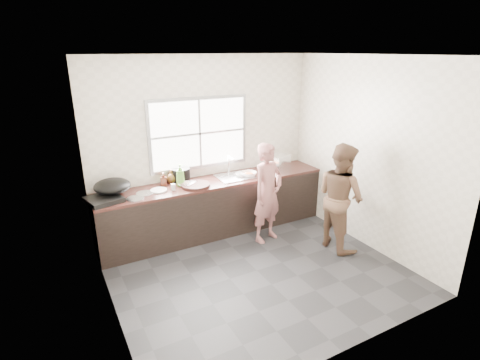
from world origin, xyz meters
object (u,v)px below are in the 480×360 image
burner (104,199)px  dish_rack (279,163)px  bowl_held (241,174)px  black_pot (181,175)px  pot_lid_right (145,193)px  person_side (340,197)px  plate_food (159,190)px  bottle_green (180,175)px  bowl_crabs (249,175)px  glass_jar (173,187)px  bowl_mince (185,185)px  bottle_brown_short (171,177)px  bottle_brown_tall (164,179)px  cutting_board (195,185)px  pot_lid_left (135,199)px  wok (112,186)px  woman (268,196)px

burner → dish_rack: size_ratio=1.18×
bowl_held → dish_rack: 0.70m
black_pot → pot_lid_right: black_pot is taller
person_side → plate_food: person_side is taller
bottle_green → person_side: bearing=-34.2°
person_side → bowl_crabs: 1.45m
glass_jar → burner: glass_jar is taller
plate_food → bottle_green: size_ratio=0.72×
black_pot → person_side: bearing=-39.2°
bowl_held → dish_rack: bearing=-2.1°
bowl_mince → person_side: bearing=-33.9°
bowl_crabs → bottle_green: bearing=174.1°
bowl_crabs → plate_food: size_ratio=0.81×
black_pot → bottle_brown_short: 0.15m
bottle_brown_tall → dish_rack: dish_rack is taller
bottle_green → burner: size_ratio=0.79×
cutting_board → bottle_green: 0.27m
bottle_brown_short → black_pot: bearing=0.0°
bottle_brown_tall → pot_lid_left: bearing=-146.3°
burner → plate_food: bearing=3.2°
cutting_board → wok: size_ratio=0.87×
glass_jar → cutting_board: bearing=-3.3°
plate_food → bottle_brown_tall: 0.25m
bowl_crabs → burner: size_ratio=0.47×
black_pot → dish_rack: bearing=-9.9°
bottle_brown_tall → wok: wok is taller
cutting_board → plate_food: (-0.53, 0.08, -0.01)m
plate_food → bottle_green: 0.39m
cutting_board → dish_rack: bearing=2.2°
wok → bottle_brown_tall: bearing=8.2°
black_pot → pot_lid_left: 0.90m
wok → pot_lid_right: wok is taller
black_pot → wok: 1.05m
person_side → bowl_held: (-0.93, 1.25, 0.12)m
bottle_brown_short → glass_jar: bottle_brown_short is taller
person_side → pot_lid_left: size_ratio=6.57×
black_pot → bottle_brown_tall: (-0.29, -0.06, -0.01)m
plate_food → pot_lid_right: (-0.20, -0.01, -0.00)m
woman → bottle_green: woman is taller
cutting_board → dish_rack: dish_rack is taller
cutting_board → bottle_green: bottle_green is taller
cutting_board → black_pot: black_pot is taller
black_pot → pot_lid_right: size_ratio=1.14×
bowl_held → bottle_green: (-0.98, 0.05, 0.13)m
glass_jar → burner: 0.95m
bowl_crabs → dish_rack: dish_rack is taller
glass_jar → wok: 0.82m
bowl_mince → burner: burner is taller
glass_jar → burner: size_ratio=0.22×
woman → dish_rack: size_ratio=3.98×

